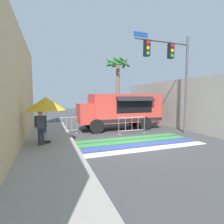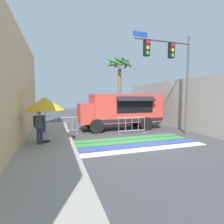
{
  "view_description": "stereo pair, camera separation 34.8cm",
  "coord_description": "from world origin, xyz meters",
  "px_view_note": "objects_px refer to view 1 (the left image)",
  "views": [
    {
      "loc": [
        -4.32,
        -7.87,
        2.36
      ],
      "look_at": [
        -0.49,
        2.57,
        1.42
      ],
      "focal_mm": 28.0,
      "sensor_mm": 36.0,
      "label": 1
    },
    {
      "loc": [
        -4.0,
        -7.99,
        2.36
      ],
      "look_at": [
        -0.49,
        2.57,
        1.42
      ],
      "focal_mm": 28.0,
      "sensor_mm": 36.0,
      "label": 2
    }
  ],
  "objects_px": {
    "traffic_signal_pole": "(171,65)",
    "vendor_person": "(41,125)",
    "patio_umbrella": "(46,104)",
    "folding_chair": "(42,130)",
    "barricade_front": "(132,125)",
    "food_truck": "(119,109)",
    "palm_tree": "(118,75)",
    "barricade_side": "(67,126)"
  },
  "relations": [
    {
      "from": "food_truck",
      "to": "palm_tree",
      "type": "relative_size",
      "value": 1.01
    },
    {
      "from": "patio_umbrella",
      "to": "barricade_side",
      "type": "xyz_separation_m",
      "value": [
        1.19,
        2.69,
        -1.55
      ]
    },
    {
      "from": "patio_umbrella",
      "to": "vendor_person",
      "type": "relative_size",
      "value": 1.37
    },
    {
      "from": "palm_tree",
      "to": "folding_chair",
      "type": "bearing_deg",
      "value": -138.01
    },
    {
      "from": "patio_umbrella",
      "to": "barricade_front",
      "type": "distance_m",
      "value": 5.59
    },
    {
      "from": "folding_chair",
      "to": "traffic_signal_pole",
      "type": "bearing_deg",
      "value": 18.11
    },
    {
      "from": "folding_chair",
      "to": "barricade_front",
      "type": "bearing_deg",
      "value": 28.44
    },
    {
      "from": "patio_umbrella",
      "to": "barricade_side",
      "type": "height_order",
      "value": "patio_umbrella"
    },
    {
      "from": "patio_umbrella",
      "to": "barricade_side",
      "type": "distance_m",
      "value": 3.32
    },
    {
      "from": "traffic_signal_pole",
      "to": "patio_umbrella",
      "type": "xyz_separation_m",
      "value": [
        -7.38,
        -0.25,
        -2.34
      ]
    },
    {
      "from": "barricade_side",
      "to": "traffic_signal_pole",
      "type": "bearing_deg",
      "value": -21.49
    },
    {
      "from": "food_truck",
      "to": "folding_chair",
      "type": "height_order",
      "value": "food_truck"
    },
    {
      "from": "patio_umbrella",
      "to": "vendor_person",
      "type": "bearing_deg",
      "value": -123.61
    },
    {
      "from": "folding_chair",
      "to": "palm_tree",
      "type": "xyz_separation_m",
      "value": [
        6.4,
        5.76,
        3.67
      ]
    },
    {
      "from": "food_truck",
      "to": "barricade_side",
      "type": "bearing_deg",
      "value": -175.94
    },
    {
      "from": "food_truck",
      "to": "traffic_signal_pole",
      "type": "bearing_deg",
      "value": -48.49
    },
    {
      "from": "vendor_person",
      "to": "food_truck",
      "type": "bearing_deg",
      "value": 38.24
    },
    {
      "from": "food_truck",
      "to": "barricade_side",
      "type": "xyz_separation_m",
      "value": [
        -3.8,
        -0.27,
        -0.99
      ]
    },
    {
      "from": "palm_tree",
      "to": "patio_umbrella",
      "type": "bearing_deg",
      "value": -134.77
    },
    {
      "from": "traffic_signal_pole",
      "to": "food_truck",
      "type": "bearing_deg",
      "value": 131.51
    },
    {
      "from": "folding_chair",
      "to": "barricade_front",
      "type": "height_order",
      "value": "barricade_front"
    },
    {
      "from": "vendor_person",
      "to": "barricade_front",
      "type": "xyz_separation_m",
      "value": [
        5.46,
        1.66,
        -0.55
      ]
    },
    {
      "from": "vendor_person",
      "to": "palm_tree",
      "type": "relative_size",
      "value": 0.27
    },
    {
      "from": "barricade_front",
      "to": "palm_tree",
      "type": "bearing_deg",
      "value": 78.78
    },
    {
      "from": "traffic_signal_pole",
      "to": "vendor_person",
      "type": "bearing_deg",
      "value": -175.4
    },
    {
      "from": "food_truck",
      "to": "palm_tree",
      "type": "height_order",
      "value": "palm_tree"
    },
    {
      "from": "folding_chair",
      "to": "vendor_person",
      "type": "xyz_separation_m",
      "value": [
        -0.03,
        -0.84,
        0.37
      ]
    },
    {
      "from": "barricade_side",
      "to": "folding_chair",
      "type": "bearing_deg",
      "value": -122.27
    },
    {
      "from": "vendor_person",
      "to": "patio_umbrella",
      "type": "bearing_deg",
      "value": 62.19
    },
    {
      "from": "traffic_signal_pole",
      "to": "palm_tree",
      "type": "height_order",
      "value": "traffic_signal_pole"
    },
    {
      "from": "patio_umbrella",
      "to": "palm_tree",
      "type": "bearing_deg",
      "value": 45.23
    },
    {
      "from": "folding_chair",
      "to": "vendor_person",
      "type": "bearing_deg",
      "value": -72.47
    },
    {
      "from": "folding_chair",
      "to": "vendor_person",
      "type": "relative_size",
      "value": 0.55
    },
    {
      "from": "barricade_front",
      "to": "palm_tree",
      "type": "height_order",
      "value": "palm_tree"
    },
    {
      "from": "vendor_person",
      "to": "palm_tree",
      "type": "distance_m",
      "value": 9.8
    },
    {
      "from": "vendor_person",
      "to": "folding_chair",
      "type": "bearing_deg",
      "value": 93.48
    },
    {
      "from": "traffic_signal_pole",
      "to": "vendor_person",
      "type": "distance_m",
      "value": 8.33
    },
    {
      "from": "patio_umbrella",
      "to": "traffic_signal_pole",
      "type": "bearing_deg",
      "value": 1.96
    },
    {
      "from": "barricade_front",
      "to": "vendor_person",
      "type": "bearing_deg",
      "value": -163.05
    },
    {
      "from": "vendor_person",
      "to": "barricade_front",
      "type": "relative_size",
      "value": 0.85
    },
    {
      "from": "folding_chair",
      "to": "palm_tree",
      "type": "distance_m",
      "value": 9.36
    },
    {
      "from": "barricade_side",
      "to": "palm_tree",
      "type": "bearing_deg",
      "value": 35.37
    }
  ]
}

